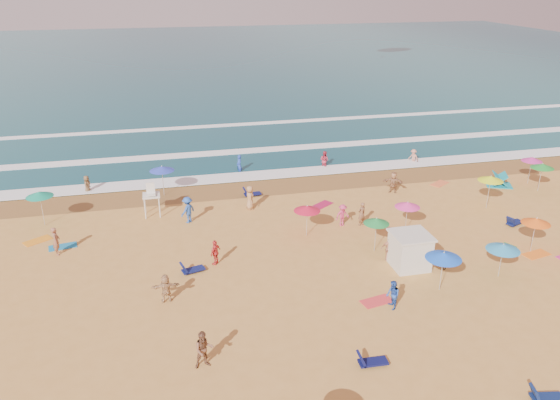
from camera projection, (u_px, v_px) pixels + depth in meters
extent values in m
plane|color=gold|center=(279.00, 263.00, 32.80)|extent=(220.00, 220.00, 0.00)
cube|color=#0C4756|center=(184.00, 60.00, 108.27)|extent=(220.00, 140.00, 0.18)
plane|color=olive|center=(244.00, 188.00, 44.03)|extent=(220.00, 220.00, 0.00)
cube|color=white|center=(239.00, 177.00, 46.24)|extent=(200.00, 2.20, 0.05)
cube|color=white|center=(228.00, 152.00, 52.53)|extent=(200.00, 1.60, 0.05)
cube|color=white|center=(215.00, 126.00, 61.51)|extent=(200.00, 1.20, 0.05)
cube|color=silver|center=(410.00, 251.00, 32.01)|extent=(2.00, 2.00, 2.00)
cube|color=silver|center=(411.00, 235.00, 31.60)|extent=(2.20, 2.20, 0.12)
imported|color=black|center=(441.00, 259.00, 32.36)|extent=(0.64, 1.58, 0.81)
cone|color=blue|center=(162.00, 168.00, 41.85)|extent=(1.90, 1.90, 0.35)
cone|color=blue|center=(444.00, 256.00, 29.20)|extent=(1.95, 1.95, 0.35)
cone|color=#2E97D1|center=(503.00, 247.00, 30.59)|extent=(1.88, 1.88, 0.35)
cone|color=green|center=(542.00, 166.00, 42.73)|extent=(1.76, 1.76, 0.35)
cone|color=#208D3D|center=(377.00, 221.00, 33.39)|extent=(1.59, 1.59, 0.35)
cone|color=#D32F94|center=(532.00, 159.00, 44.30)|extent=(1.65, 1.65, 0.35)
cone|color=#EAFF1A|center=(491.00, 178.00, 39.47)|extent=(1.81, 1.81, 0.35)
cone|color=red|center=(307.00, 208.00, 35.46)|extent=(1.75, 1.75, 0.35)
cone|color=#129773|center=(39.00, 194.00, 36.78)|extent=(1.80, 1.80, 0.35)
cone|color=#F73698|center=(408.00, 205.00, 36.06)|extent=(1.67, 1.67, 0.35)
cone|color=orange|center=(536.00, 221.00, 33.21)|extent=(1.73, 1.73, 0.35)
cube|color=#0D1145|center=(373.00, 362.00, 24.19)|extent=(1.32, 0.61, 0.34)
cube|color=#101853|center=(193.00, 270.00, 31.69)|extent=(1.40, 0.88, 0.34)
cube|color=#102051|center=(547.00, 398.00, 22.16)|extent=(1.38, 0.80, 0.34)
cube|color=#0F184D|center=(515.00, 223.00, 37.63)|extent=(1.42, 1.00, 0.34)
cube|color=#0E1249|center=(253.00, 194.00, 42.51)|extent=(1.33, 0.64, 0.34)
cube|color=#1C7AAF|center=(63.00, 247.00, 34.68)|extent=(1.82, 1.14, 0.03)
cube|color=orange|center=(38.00, 241.00, 35.44)|extent=(1.89, 1.65, 0.03)
cube|color=#E43539|center=(377.00, 301.00, 28.93)|extent=(1.84, 1.18, 0.03)
cube|color=#AE1546|center=(322.00, 205.00, 40.91)|extent=(1.89, 1.68, 0.03)
cube|color=#218639|center=(504.00, 249.00, 34.42)|extent=(1.91, 1.53, 0.03)
cube|color=orange|center=(536.00, 254.00, 33.73)|extent=(1.84, 1.19, 0.03)
cube|color=orange|center=(440.00, 184.00, 45.00)|extent=(1.90, 1.63, 0.03)
imported|color=#E19C76|center=(389.00, 249.00, 32.71)|extent=(1.02, 0.70, 1.61)
imported|color=tan|center=(166.00, 288.00, 28.66)|extent=(1.47, 0.48, 1.58)
imported|color=#D43567|center=(342.00, 215.00, 37.30)|extent=(1.11, 0.79, 1.56)
imported|color=brown|center=(204.00, 350.00, 23.84)|extent=(0.95, 0.78, 1.79)
imported|color=#C7314A|center=(324.00, 160.00, 48.70)|extent=(1.03, 1.06, 1.71)
imported|color=#975D46|center=(56.00, 241.00, 33.44)|extent=(0.44, 0.67, 1.82)
imported|color=#2748B8|center=(239.00, 165.00, 47.40)|extent=(0.56, 0.73, 1.81)
imported|color=brown|center=(362.00, 214.00, 37.33)|extent=(0.72, 0.60, 1.69)
imported|color=tan|center=(250.00, 197.00, 39.92)|extent=(0.60, 0.90, 1.79)
imported|color=blue|center=(188.00, 210.00, 37.73)|extent=(1.37, 1.35, 1.89)
imported|color=brown|center=(87.00, 185.00, 43.14)|extent=(0.63, 0.85, 1.60)
imported|color=tan|center=(413.00, 157.00, 49.77)|extent=(0.99, 1.14, 1.53)
imported|color=red|center=(215.00, 252.00, 32.34)|extent=(0.90, 0.95, 1.58)
imported|color=#AA754E|center=(393.00, 182.00, 42.92)|extent=(1.63, 1.25, 1.72)
imported|color=blue|center=(393.00, 295.00, 28.05)|extent=(0.63, 0.80, 1.59)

